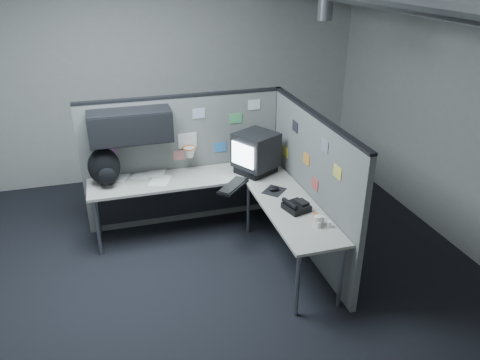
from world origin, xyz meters
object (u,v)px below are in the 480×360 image
object	(u,v)px
phone	(296,206)
backpack	(104,167)
monitor	(256,152)
keyboard	(233,186)
desk	(215,194)

from	to	relation	value
phone	backpack	size ratio (longest dim) A/B	0.66
backpack	monitor	bearing A→B (deg)	5.59
keyboard	backpack	xyz separation A→B (m)	(-1.35, 0.48, 0.19)
monitor	backpack	distance (m)	1.73
desk	monitor	distance (m)	0.69
phone	monitor	bearing A→B (deg)	90.63
desk	monitor	xyz separation A→B (m)	(0.55, 0.20, 0.37)
keyboard	backpack	bearing A→B (deg)	158.17
monitor	phone	size ratio (longest dim) A/B	2.03
phone	backpack	bearing A→B (deg)	142.55
desk	backpack	size ratio (longest dim) A/B	5.34
phone	keyboard	bearing A→B (deg)	120.11
desk	monitor	size ratio (longest dim) A/B	3.97
monitor	backpack	size ratio (longest dim) A/B	1.35
desk	phone	size ratio (longest dim) A/B	8.05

